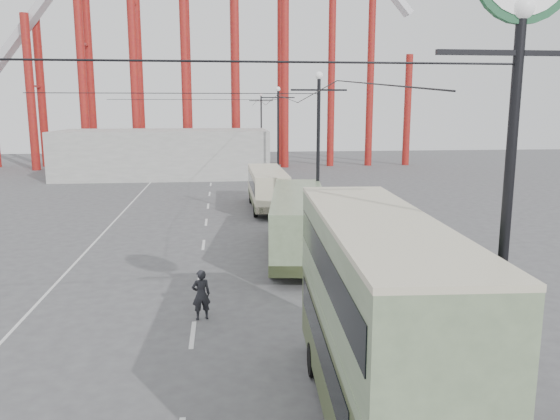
{
  "coord_description": "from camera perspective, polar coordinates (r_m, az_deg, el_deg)",
  "views": [
    {
      "loc": [
        0.03,
        -12.98,
        7.28
      ],
      "look_at": [
        2.51,
        9.82,
        3.0
      ],
      "focal_mm": 35.0,
      "sensor_mm": 36.0,
      "label": 1
    }
  ],
  "objects": [
    {
      "name": "single_decker_green",
      "position": [
        27.18,
        1.95,
        -1.14
      ],
      "size": [
        3.97,
        11.33,
        3.14
      ],
      "rotation": [
        0.0,
        0.0,
        -0.13
      ],
      "color": "#677B5A",
      "rests_on": "ground"
    },
    {
      "name": "lamp_post_far",
      "position": [
        53.34,
        -0.2,
        7.78
      ],
      "size": [
        3.2,
        0.44,
        9.32
      ],
      "color": "black",
      "rests_on": "ground"
    },
    {
      "name": "ground",
      "position": [
        14.89,
        -5.83,
        -18.77
      ],
      "size": [
        160.0,
        160.0,
        0.0
      ],
      "primitive_type": "plane",
      "color": "#4A4A4C",
      "rests_on": "ground"
    },
    {
      "name": "fairground_shed",
      "position": [
        60.48,
        -11.96,
        5.81
      ],
      "size": [
        22.0,
        10.0,
        5.0
      ],
      "primitive_type": "cube",
      "color": "gray",
      "rests_on": "ground"
    },
    {
      "name": "road_markings",
      "position": [
        33.5,
        -7.58,
        -2.07
      ],
      "size": [
        12.52,
        120.0,
        0.01
      ],
      "color": "silver",
      "rests_on": "ground"
    },
    {
      "name": "lamp_post_near",
      "position": [
        11.45,
        23.52,
        12.61
      ],
      "size": [
        3.2,
        0.44,
        10.8
      ],
      "color": "black",
      "rests_on": "ground"
    },
    {
      "name": "single_decker_cream",
      "position": [
        39.85,
        -1.34,
        2.42
      ],
      "size": [
        2.38,
        9.31,
        2.89
      ],
      "rotation": [
        0.0,
        0.0,
        -0.0
      ],
      "color": "beige",
      "rests_on": "ground"
    },
    {
      "name": "lamp_post_mid",
      "position": [
        31.59,
        4.0,
        5.82
      ],
      "size": [
        3.2,
        0.44,
        9.32
      ],
      "color": "black",
      "rests_on": "ground"
    },
    {
      "name": "lamp_post_distant",
      "position": [
        75.24,
        -1.97,
        8.59
      ],
      "size": [
        3.2,
        0.44,
        9.32
      ],
      "color": "black",
      "rests_on": "ground"
    },
    {
      "name": "pedestrian",
      "position": [
        19.4,
        -8.24,
        -8.75
      ],
      "size": [
        0.74,
        0.57,
        1.8
      ],
      "primitive_type": "imported",
      "rotation": [
        0.0,
        0.0,
        3.37
      ],
      "color": "black",
      "rests_on": "ground"
    },
    {
      "name": "double_decker_bus",
      "position": [
        12.52,
        9.9,
        -10.63
      ],
      "size": [
        2.81,
        9.38,
        4.98
      ],
      "rotation": [
        0.0,
        0.0,
        -0.05
      ],
      "color": "#3A4223",
      "rests_on": "ground"
    }
  ]
}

